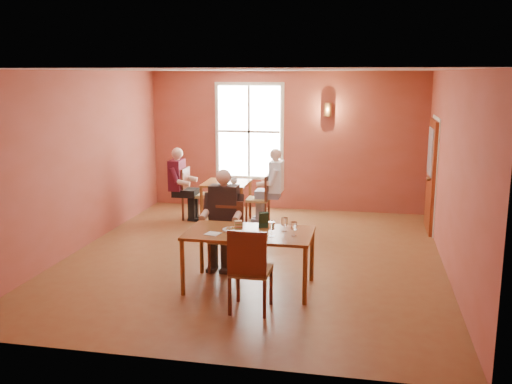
% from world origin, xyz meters
% --- Properties ---
extents(ground, '(6.00, 7.00, 0.01)m').
position_xyz_m(ground, '(0.00, 0.00, 0.00)').
color(ground, brown).
rests_on(ground, ground).
extents(wall_back, '(6.00, 0.04, 3.00)m').
position_xyz_m(wall_back, '(0.00, 3.50, 1.50)').
color(wall_back, brown).
rests_on(wall_back, ground).
extents(wall_front, '(6.00, 0.04, 3.00)m').
position_xyz_m(wall_front, '(0.00, -3.50, 1.50)').
color(wall_front, brown).
rests_on(wall_front, ground).
extents(wall_left, '(0.04, 7.00, 3.00)m').
position_xyz_m(wall_left, '(-3.00, 0.00, 1.50)').
color(wall_left, brown).
rests_on(wall_left, ground).
extents(wall_right, '(0.04, 7.00, 3.00)m').
position_xyz_m(wall_right, '(3.00, 0.00, 1.50)').
color(wall_right, brown).
rests_on(wall_right, ground).
extents(ceiling, '(6.00, 7.00, 0.04)m').
position_xyz_m(ceiling, '(0.00, 0.00, 3.00)').
color(ceiling, white).
rests_on(ceiling, wall_back).
extents(window, '(1.36, 0.10, 1.96)m').
position_xyz_m(window, '(-0.80, 3.45, 1.70)').
color(window, white).
rests_on(window, wall_back).
extents(door, '(0.12, 1.04, 2.10)m').
position_xyz_m(door, '(2.94, 2.30, 1.05)').
color(door, maroon).
rests_on(door, ground).
extents(wall_sconce, '(0.16, 0.16, 0.28)m').
position_xyz_m(wall_sconce, '(0.90, 3.40, 2.20)').
color(wall_sconce, brown).
rests_on(wall_sconce, wall_back).
extents(main_table, '(1.73, 0.97, 0.81)m').
position_xyz_m(main_table, '(0.21, -1.32, 0.41)').
color(main_table, brown).
rests_on(main_table, ground).
extents(chair_diner_main, '(0.46, 0.46, 1.03)m').
position_xyz_m(chair_diner_main, '(-0.29, -0.67, 0.52)').
color(chair_diner_main, '#4F2B14').
rests_on(chair_diner_main, ground).
extents(diner_main, '(0.58, 0.58, 1.46)m').
position_xyz_m(diner_main, '(-0.29, -0.70, 0.73)').
color(diner_main, black).
rests_on(diner_main, ground).
extents(chair_empty, '(0.49, 0.49, 1.09)m').
position_xyz_m(chair_empty, '(0.39, -2.07, 0.55)').
color(chair_empty, brown).
rests_on(chair_empty, ground).
extents(plate_food, '(0.37, 0.37, 0.04)m').
position_xyz_m(plate_food, '(-0.03, -1.30, 0.83)').
color(plate_food, silver).
rests_on(plate_food, main_table).
extents(sandwich, '(0.12, 0.12, 0.12)m').
position_xyz_m(sandwich, '(0.05, -1.29, 0.87)').
color(sandwich, '#D6B374').
rests_on(sandwich, main_table).
extents(goblet_a, '(0.11, 0.11, 0.22)m').
position_xyz_m(goblet_a, '(0.68, -1.24, 0.92)').
color(goblet_a, white).
rests_on(goblet_a, main_table).
extents(goblet_b, '(0.11, 0.11, 0.21)m').
position_xyz_m(goblet_b, '(0.84, -1.41, 0.92)').
color(goblet_b, white).
rests_on(goblet_b, main_table).
extents(goblet_c, '(0.09, 0.09, 0.22)m').
position_xyz_m(goblet_c, '(0.55, -1.49, 0.92)').
color(goblet_c, white).
rests_on(goblet_c, main_table).
extents(menu_stand, '(0.15, 0.12, 0.23)m').
position_xyz_m(menu_stand, '(0.37, -1.08, 0.92)').
color(menu_stand, '#1E3C26').
rests_on(menu_stand, main_table).
extents(knife, '(0.20, 0.06, 0.00)m').
position_xyz_m(knife, '(0.20, -1.56, 0.81)').
color(knife, silver).
rests_on(knife, main_table).
extents(napkin, '(0.22, 0.22, 0.01)m').
position_xyz_m(napkin, '(-0.26, -1.52, 0.81)').
color(napkin, silver).
rests_on(napkin, main_table).
extents(second_table, '(0.89, 0.89, 0.79)m').
position_xyz_m(second_table, '(-1.02, 2.25, 0.39)').
color(second_table, brown).
rests_on(second_table, ground).
extents(chair_diner_white, '(0.43, 0.43, 0.97)m').
position_xyz_m(chair_diner_white, '(-0.37, 2.25, 0.48)').
color(chair_diner_white, '#462A11').
rests_on(chair_diner_white, ground).
extents(diner_white, '(0.57, 0.57, 1.43)m').
position_xyz_m(diner_white, '(-0.34, 2.25, 0.72)').
color(diner_white, white).
rests_on(diner_white, ground).
extents(chair_diner_maroon, '(0.47, 0.47, 1.05)m').
position_xyz_m(chair_diner_maroon, '(-1.67, 2.25, 0.53)').
color(chair_diner_maroon, '#4F2310').
rests_on(chair_diner_maroon, ground).
extents(diner_maroon, '(0.57, 0.57, 1.43)m').
position_xyz_m(diner_maroon, '(-1.70, 2.25, 0.71)').
color(diner_maroon, maroon).
rests_on(diner_maroon, ground).
extents(cup_a, '(0.18, 0.18, 0.11)m').
position_xyz_m(cup_a, '(-0.83, 2.13, 0.84)').
color(cup_a, silver).
rests_on(cup_a, second_table).
extents(cup_b, '(0.12, 0.12, 0.10)m').
position_xyz_m(cup_b, '(-1.18, 2.38, 0.84)').
color(cup_b, white).
rests_on(cup_b, second_table).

